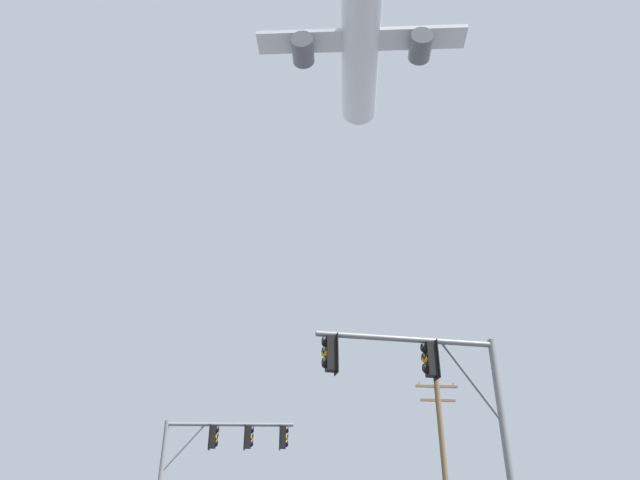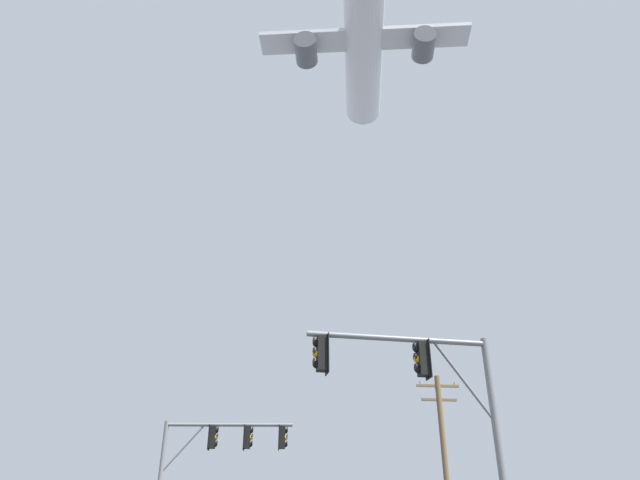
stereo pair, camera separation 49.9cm
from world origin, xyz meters
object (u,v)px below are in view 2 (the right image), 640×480
at_px(signal_pole_near, 431,396).
at_px(signal_pole_far, 215,454).
at_px(airplane, 364,41).
at_px(utility_pole, 445,461).

xyz_separation_m(signal_pole_near, signal_pole_far, (-6.38, 11.18, -0.17)).
distance_m(signal_pole_near, airplane, 56.67).
xyz_separation_m(signal_pole_far, utility_pole, (10.78, 2.64, 0.11)).
bearing_deg(signal_pole_near, airplane, 81.01).
relative_size(signal_pole_near, airplane, 0.21).
height_order(signal_pole_near, signal_pole_far, signal_pole_near).
relative_size(signal_pole_near, signal_pole_far, 1.08).
bearing_deg(signal_pole_far, signal_pole_near, -60.28).
xyz_separation_m(signal_pole_near, utility_pole, (4.40, 13.82, -0.06)).
height_order(signal_pole_near, airplane, airplane).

